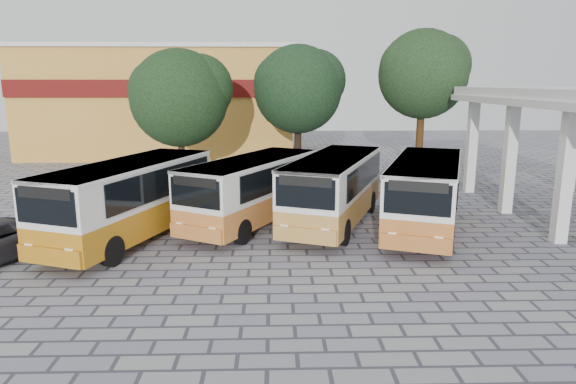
{
  "coord_description": "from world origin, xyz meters",
  "views": [
    {
      "loc": [
        -2.33,
        -15.56,
        5.64
      ],
      "look_at": [
        -1.81,
        3.69,
        1.5
      ],
      "focal_mm": 32.0,
      "sensor_mm": 36.0,
      "label": 1
    }
  ],
  "objects_px": {
    "bus_far_left": "(130,196)",
    "bus_centre_right": "(334,186)",
    "bus_far_right": "(426,190)",
    "bus_centre_left": "(253,187)"
  },
  "relations": [
    {
      "from": "bus_far_left",
      "to": "bus_centre_right",
      "type": "height_order",
      "value": "bus_far_left"
    },
    {
      "from": "bus_far_left",
      "to": "bus_far_right",
      "type": "distance_m",
      "value": 10.97
    },
    {
      "from": "bus_far_left",
      "to": "bus_centre_right",
      "type": "xyz_separation_m",
      "value": [
        7.56,
        1.82,
        -0.05
      ]
    },
    {
      "from": "bus_centre_right",
      "to": "bus_centre_left",
      "type": "bearing_deg",
      "value": -160.58
    },
    {
      "from": "bus_centre_left",
      "to": "bus_far_right",
      "type": "bearing_deg",
      "value": 19.58
    },
    {
      "from": "bus_centre_left",
      "to": "bus_far_right",
      "type": "height_order",
      "value": "bus_far_right"
    },
    {
      "from": "bus_centre_left",
      "to": "bus_far_left",
      "type": "bearing_deg",
      "value": -127.33
    },
    {
      "from": "bus_far_left",
      "to": "bus_centre_right",
      "type": "bearing_deg",
      "value": 33.89
    },
    {
      "from": "bus_far_right",
      "to": "bus_centre_right",
      "type": "bearing_deg",
      "value": -175.64
    },
    {
      "from": "bus_centre_left",
      "to": "bus_centre_right",
      "type": "bearing_deg",
      "value": 26.94
    }
  ]
}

